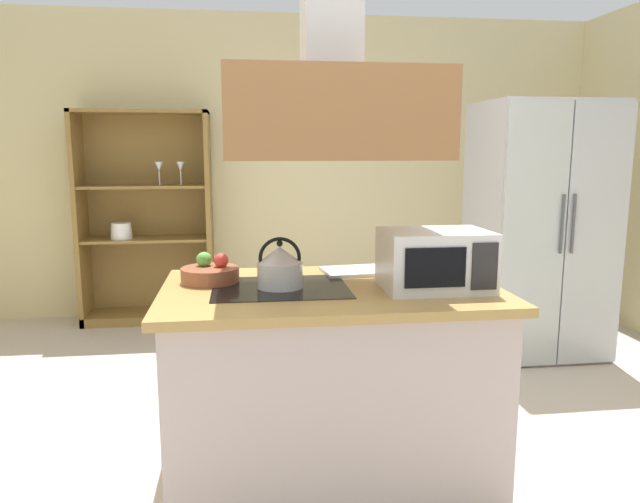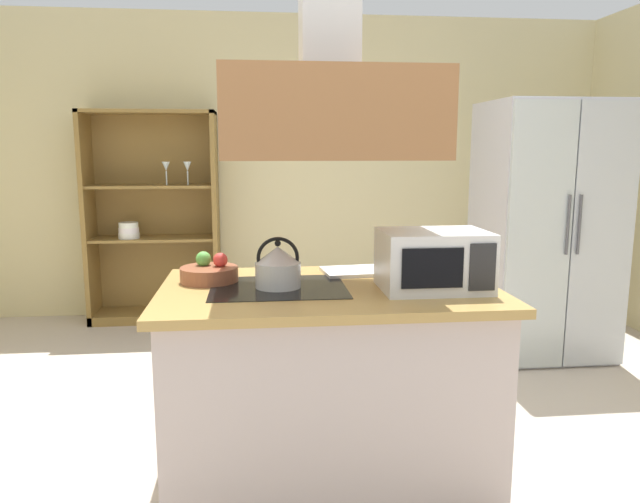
{
  "view_description": "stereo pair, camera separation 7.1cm",
  "coord_description": "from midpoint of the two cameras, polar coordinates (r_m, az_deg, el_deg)",
  "views": [
    {
      "loc": [
        -0.32,
        -2.55,
        1.51
      ],
      "look_at": [
        0.07,
        0.37,
        1.0
      ],
      "focal_mm": 33.27,
      "sensor_mm": 36.0,
      "label": 1
    },
    {
      "loc": [
        -0.25,
        -2.56,
        1.51
      ],
      "look_at": [
        0.07,
        0.37,
        1.0
      ],
      "focal_mm": 33.27,
      "sensor_mm": 36.0,
      "label": 2
    }
  ],
  "objects": [
    {
      "name": "range_hood",
      "position": [
        2.61,
        0.24,
        15.28
      ],
      "size": [
        0.9,
        0.7,
        1.23
      ],
      "color": "#956239"
    },
    {
      "name": "kitchen_island",
      "position": [
        2.81,
        0.22,
        -12.3
      ],
      "size": [
        1.5,
        0.95,
        0.9
      ],
      "color": "#BBABA6",
      "rests_on": "ground"
    },
    {
      "name": "microwave",
      "position": [
        2.64,
        10.25,
        -0.79
      ],
      "size": [
        0.46,
        0.35,
        0.26
      ],
      "color": "silver",
      "rests_on": "kitchen_island"
    },
    {
      "name": "ground_plane",
      "position": [
        2.98,
        -1.14,
        -20.66
      ],
      "size": [
        7.8,
        7.8,
        0.0
      ],
      "primitive_type": "plane",
      "color": "beige"
    },
    {
      "name": "refrigerator",
      "position": [
        4.65,
        19.86,
        1.97
      ],
      "size": [
        0.9,
        0.78,
        1.85
      ],
      "color": "#B7B7C2",
      "rests_on": "ground"
    },
    {
      "name": "kettle",
      "position": [
        2.63,
        -4.65,
        -1.49
      ],
      "size": [
        0.2,
        0.2,
        0.23
      ],
      "color": "silver",
      "rests_on": "kitchen_island"
    },
    {
      "name": "cutting_board",
      "position": [
        2.97,
        2.96,
        -1.89
      ],
      "size": [
        0.36,
        0.27,
        0.02
      ],
      "primitive_type": "cube",
      "rotation": [
        0.0,
        0.0,
        0.11
      ],
      "color": "white",
      "rests_on": "kitchen_island"
    },
    {
      "name": "wall_back",
      "position": [
        5.56,
        -4.68,
        8.11
      ],
      "size": [
        6.0,
        0.12,
        2.7
      ],
      "primitive_type": "cube",
      "color": "beige",
      "rests_on": "ground"
    },
    {
      "name": "dish_cabinet",
      "position": [
        5.45,
        -16.68,
        2.01
      ],
      "size": [
        1.13,
        0.4,
        1.84
      ],
      "color": "olive",
      "rests_on": "ground"
    },
    {
      "name": "fruit_bowl",
      "position": [
        2.8,
        -11.22,
        -2.06
      ],
      "size": [
        0.27,
        0.27,
        0.14
      ],
      "color": "brown",
      "rests_on": "kitchen_island"
    }
  ]
}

